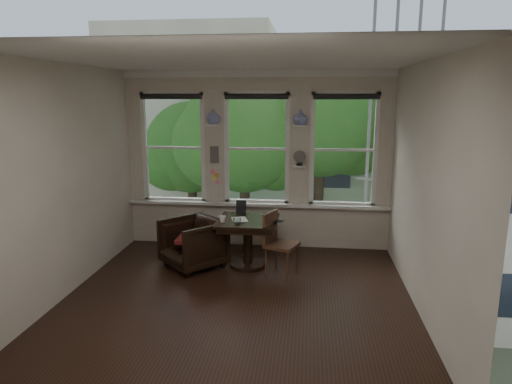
# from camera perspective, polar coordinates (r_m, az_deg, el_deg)

# --- Properties ---
(ground) EXTENTS (4.50, 4.50, 0.00)m
(ground) POSITION_cam_1_polar(r_m,az_deg,el_deg) (6.09, -2.36, -13.21)
(ground) COLOR black
(ground) RESTS_ON ground
(ceiling) EXTENTS (4.50, 4.50, 0.00)m
(ceiling) POSITION_cam_1_polar(r_m,az_deg,el_deg) (5.52, -2.64, 16.23)
(ceiling) COLOR silver
(ceiling) RESTS_ON ground
(wall_back) EXTENTS (4.50, 0.00, 4.50)m
(wall_back) POSITION_cam_1_polar(r_m,az_deg,el_deg) (7.81, 0.13, 3.98)
(wall_back) COLOR beige
(wall_back) RESTS_ON ground
(wall_front) EXTENTS (4.50, 0.00, 4.50)m
(wall_front) POSITION_cam_1_polar(r_m,az_deg,el_deg) (3.48, -8.40, -6.44)
(wall_front) COLOR beige
(wall_front) RESTS_ON ground
(wall_left) EXTENTS (0.00, 4.50, 4.50)m
(wall_left) POSITION_cam_1_polar(r_m,az_deg,el_deg) (6.37, -22.92, 1.17)
(wall_left) COLOR beige
(wall_left) RESTS_ON ground
(wall_right) EXTENTS (0.00, 4.50, 4.50)m
(wall_right) POSITION_cam_1_polar(r_m,az_deg,el_deg) (5.71, 20.41, 0.21)
(wall_right) COLOR beige
(wall_right) RESTS_ON ground
(window_left) EXTENTS (1.10, 0.12, 1.90)m
(window_left) POSITION_cam_1_polar(r_m,az_deg,el_deg) (8.08, -10.19, 5.49)
(window_left) COLOR white
(window_left) RESTS_ON ground
(window_center) EXTENTS (1.10, 0.12, 1.90)m
(window_center) POSITION_cam_1_polar(r_m,az_deg,el_deg) (7.79, 0.13, 5.44)
(window_center) COLOR white
(window_center) RESTS_ON ground
(window_right) EXTENTS (1.10, 0.12, 1.90)m
(window_right) POSITION_cam_1_polar(r_m,az_deg,el_deg) (7.76, 10.88, 5.20)
(window_right) COLOR white
(window_right) RESTS_ON ground
(shelf_left) EXTENTS (0.26, 0.16, 0.03)m
(shelf_left) POSITION_cam_1_polar(r_m,az_deg,el_deg) (7.77, -5.33, 8.33)
(shelf_left) COLOR white
(shelf_left) RESTS_ON ground
(shelf_right) EXTENTS (0.26, 0.16, 0.03)m
(shelf_right) POSITION_cam_1_polar(r_m,az_deg,el_deg) (7.60, 5.54, 8.25)
(shelf_right) COLOR white
(shelf_right) RESTS_ON ground
(intercom) EXTENTS (0.14, 0.06, 0.28)m
(intercom) POSITION_cam_1_polar(r_m,az_deg,el_deg) (7.84, -5.21, 4.70)
(intercom) COLOR #59544F
(intercom) RESTS_ON ground
(sticky_notes) EXTENTS (0.16, 0.01, 0.24)m
(sticky_notes) POSITION_cam_1_polar(r_m,az_deg,el_deg) (7.90, -5.16, 2.19)
(sticky_notes) COLOR pink
(sticky_notes) RESTS_ON ground
(desk_fan) EXTENTS (0.20, 0.20, 0.24)m
(desk_fan) POSITION_cam_1_polar(r_m,az_deg,el_deg) (7.64, 5.45, 3.97)
(desk_fan) COLOR #59544F
(desk_fan) RESTS_ON ground
(vase_left) EXTENTS (0.24, 0.24, 0.25)m
(vase_left) POSITION_cam_1_polar(r_m,az_deg,el_deg) (7.76, -5.35, 9.36)
(vase_left) COLOR white
(vase_left) RESTS_ON shelf_left
(vase_right) EXTENTS (0.24, 0.24, 0.25)m
(vase_right) POSITION_cam_1_polar(r_m,az_deg,el_deg) (7.59, 5.56, 9.30)
(vase_right) COLOR white
(vase_right) RESTS_ON shelf_right
(table) EXTENTS (0.90, 0.90, 0.75)m
(table) POSITION_cam_1_polar(r_m,az_deg,el_deg) (7.02, -1.02, -6.40)
(table) COLOR black
(table) RESTS_ON ground
(armchair_left) EXTENTS (1.16, 1.16, 0.76)m
(armchair_left) POSITION_cam_1_polar(r_m,az_deg,el_deg) (7.07, -7.89, -6.36)
(armchair_left) COLOR black
(armchair_left) RESTS_ON ground
(cushion_red) EXTENTS (0.45, 0.45, 0.06)m
(cushion_red) POSITION_cam_1_polar(r_m,az_deg,el_deg) (7.05, -7.91, -5.81)
(cushion_red) COLOR maroon
(cushion_red) RESTS_ON armchair_left
(side_chair_right) EXTENTS (0.55, 0.55, 0.92)m
(side_chair_right) POSITION_cam_1_polar(r_m,az_deg,el_deg) (6.69, 3.24, -6.58)
(side_chair_right) COLOR #3E2616
(side_chair_right) RESTS_ON ground
(laptop) EXTENTS (0.39, 0.34, 0.03)m
(laptop) POSITION_cam_1_polar(r_m,az_deg,el_deg) (6.75, 1.95, -3.71)
(laptop) COLOR black
(laptop) RESTS_ON table
(mug) EXTENTS (0.13, 0.13, 0.09)m
(mug) POSITION_cam_1_polar(r_m,az_deg,el_deg) (6.77, -4.20, -3.39)
(mug) COLOR white
(mug) RESTS_ON table
(drinking_glass) EXTENTS (0.13, 0.13, 0.09)m
(drinking_glass) POSITION_cam_1_polar(r_m,az_deg,el_deg) (6.67, -2.38, -3.62)
(drinking_glass) COLOR white
(drinking_glass) RESTS_ON table
(tablet) EXTENTS (0.17, 0.09, 0.22)m
(tablet) POSITION_cam_1_polar(r_m,az_deg,el_deg) (7.20, -1.87, -1.91)
(tablet) COLOR black
(tablet) RESTS_ON table
(papers) EXTENTS (0.30, 0.35, 0.00)m
(papers) POSITION_cam_1_polar(r_m,az_deg,el_deg) (6.91, -2.08, -3.44)
(papers) COLOR silver
(papers) RESTS_ON table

